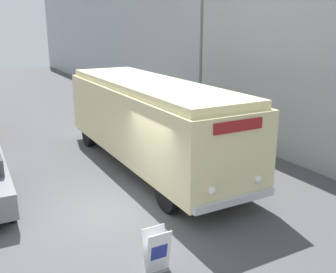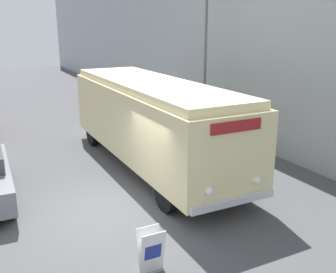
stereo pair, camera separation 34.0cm
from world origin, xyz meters
TOP-DOWN VIEW (x-y plane):
  - ground_plane at (0.00, 0.00)m, footprint 80.00×80.00m
  - building_wall_right at (7.57, 10.00)m, footprint 0.30×60.00m
  - vintage_bus at (2.64, 2.76)m, footprint 2.68×9.92m
  - sign_board at (-0.08, -3.05)m, footprint 0.53×0.36m
  - streetlamp at (6.31, 5.10)m, footprint 0.36×0.36m

SIDE VIEW (x-z plane):
  - ground_plane at x=0.00m, z-range 0.00..0.00m
  - sign_board at x=-0.08m, z-range -0.02..0.95m
  - vintage_bus at x=2.64m, z-range 0.22..3.32m
  - building_wall_right at x=7.57m, z-range 0.00..7.91m
  - streetlamp at x=6.31m, z-range 0.98..7.86m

